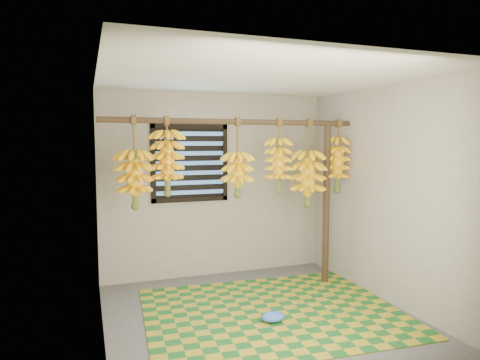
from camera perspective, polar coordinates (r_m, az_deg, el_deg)
name	(u,v)px	position (r m, az deg, el deg)	size (l,w,h in m)	color
floor	(258,317)	(4.58, 2.45, -17.74)	(3.00, 3.00, 0.01)	#4C4C4C
ceiling	(259,77)	(4.27, 2.58, 13.61)	(3.00, 3.00, 0.01)	silver
wall_back	(216,185)	(5.67, -3.28, -0.69)	(3.00, 0.01, 2.40)	gray
wall_left	(100,208)	(3.95, -18.18, -3.51)	(0.01, 3.00, 2.40)	gray
wall_right	(384,193)	(5.02, 18.61, -1.71)	(0.01, 3.00, 2.40)	gray
window	(190,163)	(5.53, -6.69, 2.25)	(1.00, 0.04, 1.00)	black
hanging_pole	(236,122)	(4.88, -0.60, 7.77)	(0.06, 0.06, 3.00)	#402D1E
support_post	(326,204)	(5.45, 11.43, -3.15)	(0.08, 0.08, 2.00)	#402D1E
woven_mat	(273,312)	(4.67, 4.37, -17.14)	(2.60, 2.08, 0.01)	#1B5C22
plastic_bag	(273,317)	(4.42, 4.39, -17.73)	(0.24, 0.18, 0.10)	blue
banana_bunch_a	(135,179)	(4.64, -13.86, 0.08)	(0.37, 0.37, 0.98)	brown
banana_bunch_b	(167,163)	(4.68, -9.68, 2.29)	(0.35, 0.35, 0.85)	brown
banana_bunch_c	(237,174)	(4.90, -0.34, 0.78)	(0.34, 0.34, 0.90)	brown
banana_bunch_d	(278,165)	(5.09, 5.15, 1.99)	(0.31, 0.31, 0.88)	brown
banana_bunch_e	(308,178)	(5.28, 9.04, 0.22)	(0.40, 0.40, 1.06)	brown
banana_bunch_f	(337,164)	(5.48, 12.87, 2.08)	(0.28, 0.28, 0.90)	brown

